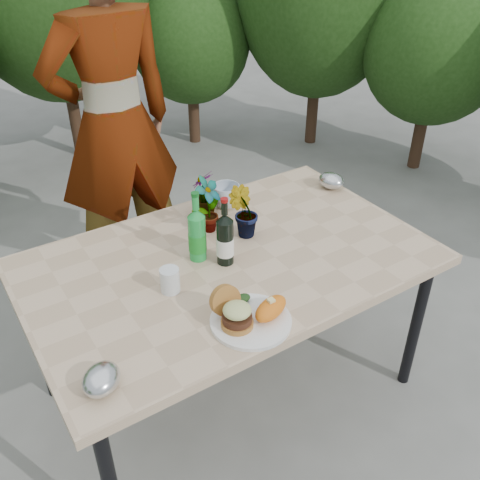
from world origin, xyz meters
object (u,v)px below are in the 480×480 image
patio_table (229,269)px  dinner_plate (251,321)px  wine_bottle (225,240)px  person (114,125)px

patio_table → dinner_plate: 0.40m
dinner_plate → wine_bottle: size_ratio=0.98×
patio_table → wine_bottle: size_ratio=5.58×
patio_table → wine_bottle: (-0.03, -0.02, 0.16)m
person → dinner_plate: bearing=82.0°
wine_bottle → dinner_plate: bearing=-117.9°
patio_table → person: bearing=91.6°
dinner_plate → wine_bottle: bearing=71.9°
patio_table → dinner_plate: (-0.14, -0.36, 0.06)m
wine_bottle → person: size_ratio=0.15×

